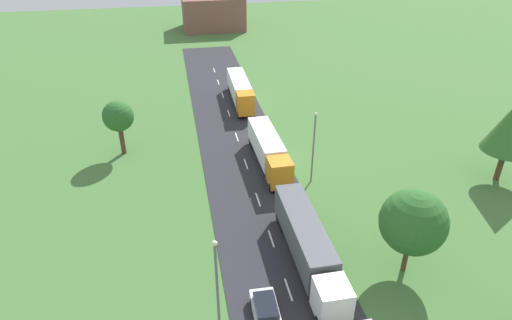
% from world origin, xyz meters
% --- Properties ---
extents(road, '(10.00, 140.00, 0.06)m').
position_xyz_m(road, '(0.00, 24.50, 0.03)').
color(road, '#2B2B30').
rests_on(road, ground).
extents(truck_second, '(2.53, 14.01, 3.63)m').
position_xyz_m(truck_second, '(2.28, 28.06, 2.15)').
color(truck_second, white).
rests_on(truck_second, road).
extents(truck_third, '(2.72, 12.37, 3.42)m').
position_xyz_m(truck_third, '(2.58, 44.75, 2.06)').
color(truck_third, orange).
rests_on(truck_third, road).
extents(truck_fourth, '(2.68, 12.89, 3.53)m').
position_xyz_m(truck_fourth, '(2.34, 63.85, 2.08)').
color(truck_fourth, orange).
rests_on(truck_fourth, road).
extents(car_third, '(1.95, 4.50, 1.52)m').
position_xyz_m(car_third, '(-2.35, 22.87, 0.85)').
color(car_third, white).
rests_on(car_third, road).
extents(lamppost_second, '(0.36, 0.36, 9.26)m').
position_xyz_m(lamppost_second, '(-5.89, 21.49, 5.12)').
color(lamppost_second, slate).
rests_on(lamppost_second, ground).
extents(lamppost_third, '(0.36, 0.36, 8.24)m').
position_xyz_m(lamppost_third, '(6.42, 40.44, 4.60)').
color(lamppost_third, slate).
rests_on(lamppost_third, ground).
extents(tree_pine, '(5.33, 5.33, 7.68)m').
position_xyz_m(tree_pine, '(9.99, 25.84, 5.00)').
color(tree_pine, '#513823').
rests_on(tree_pine, ground).
extents(tree_elm, '(3.66, 3.66, 6.79)m').
position_xyz_m(tree_elm, '(-14.18, 50.87, 4.88)').
color(tree_elm, '#513823').
rests_on(tree_elm, ground).
extents(distant_building, '(14.37, 10.62, 7.44)m').
position_xyz_m(distant_building, '(3.33, 110.76, 3.72)').
color(distant_building, brown).
rests_on(distant_building, ground).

